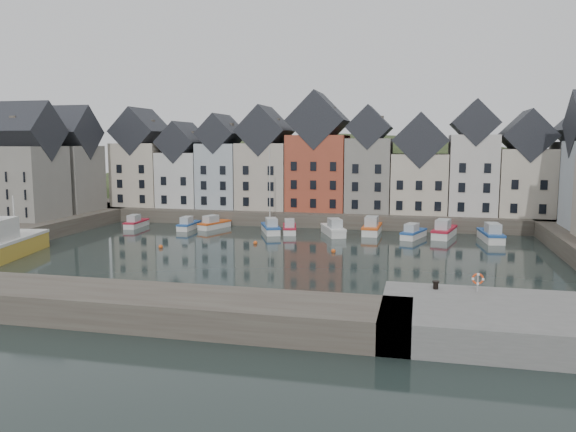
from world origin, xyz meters
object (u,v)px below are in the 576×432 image
(boat_a, at_px, (136,223))
(mooring_bollard, at_px, (436,285))
(large_vessel, at_px, (2,244))
(life_ring_post, at_px, (478,279))
(boat_d, at_px, (271,227))

(boat_a, height_order, mooring_bollard, mooring_bollard)
(large_vessel, xyz_separation_m, life_ring_post, (46.77, -10.06, 1.27))
(boat_d, bearing_deg, life_ring_post, -77.31)
(boat_d, xyz_separation_m, large_vessel, (-23.12, -23.04, 0.83))
(boat_a, bearing_deg, life_ring_post, -41.05)
(mooring_bollard, relative_size, life_ring_post, 0.43)
(boat_a, relative_size, life_ring_post, 4.24)
(boat_a, xyz_separation_m, mooring_bollard, (41.28, -33.65, 1.69))
(boat_a, xyz_separation_m, life_ring_post, (44.06, -33.70, 2.24))
(boat_d, distance_m, large_vessel, 32.66)
(mooring_bollard, xyz_separation_m, life_ring_post, (2.78, -0.04, 0.55))
(boat_a, relative_size, boat_d, 0.47)
(boat_a, height_order, boat_d, boat_d)
(boat_d, bearing_deg, mooring_bollard, -80.59)
(boat_d, relative_size, mooring_bollard, 20.95)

